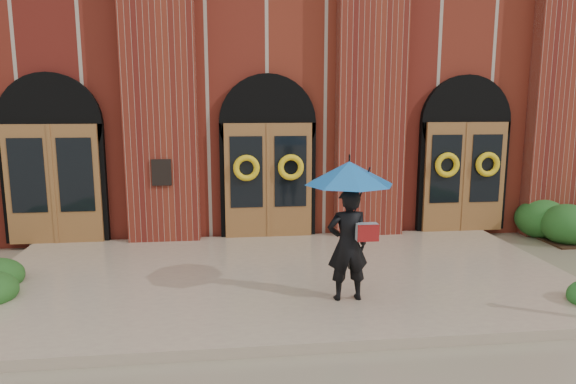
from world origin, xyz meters
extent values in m
plane|color=gray|center=(0.00, 0.00, 0.00)|extent=(90.00, 90.00, 0.00)
cube|color=tan|center=(0.00, 0.15, 0.07)|extent=(10.00, 5.30, 0.15)
cube|color=maroon|center=(0.00, 8.90, 3.50)|extent=(16.00, 12.00, 7.00)
cube|color=black|center=(-2.25, 2.47, 1.65)|extent=(0.40, 0.05, 0.55)
cube|color=maroon|center=(-2.25, 2.73, 3.50)|extent=(1.50, 0.45, 7.00)
cube|color=maroon|center=(2.25, 2.73, 3.50)|extent=(1.50, 0.45, 7.00)
cube|color=maroon|center=(6.75, 2.73, 3.50)|extent=(1.50, 0.45, 7.00)
cube|color=brown|center=(-4.50, 2.71, 1.40)|extent=(1.90, 0.10, 2.50)
cylinder|color=black|center=(-4.50, 2.85, 2.65)|extent=(2.10, 0.22, 2.10)
cube|color=brown|center=(0.00, 2.71, 1.40)|extent=(1.90, 0.10, 2.50)
cylinder|color=black|center=(0.00, 2.85, 2.65)|extent=(2.10, 0.22, 2.10)
cube|color=brown|center=(4.50, 2.71, 1.40)|extent=(1.90, 0.10, 2.50)
cylinder|color=black|center=(4.50, 2.85, 2.65)|extent=(2.10, 0.22, 2.10)
torus|color=yellow|center=(-0.48, 2.59, 1.70)|extent=(0.57, 0.13, 0.57)
torus|color=yellow|center=(0.48, 2.59, 1.70)|extent=(0.57, 0.13, 0.57)
torus|color=yellow|center=(4.02, 2.59, 1.70)|extent=(0.57, 0.13, 0.57)
torus|color=yellow|center=(4.98, 2.59, 1.70)|extent=(0.57, 0.13, 0.57)
imported|color=black|center=(0.87, -1.12, 1.00)|extent=(0.63, 0.43, 1.70)
cone|color=#1662AF|center=(0.87, -1.12, 2.08)|extent=(1.36, 1.36, 0.34)
cylinder|color=black|center=(0.92, -1.17, 1.62)|extent=(0.02, 0.02, 0.57)
cube|color=#B1B3B6|center=(1.12, -1.25, 1.23)|extent=(0.32, 0.17, 0.25)
cube|color=maroon|center=(1.12, -1.35, 1.23)|extent=(0.32, 0.03, 0.25)
camera|label=1|loc=(-0.88, -8.34, 3.10)|focal=32.00mm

